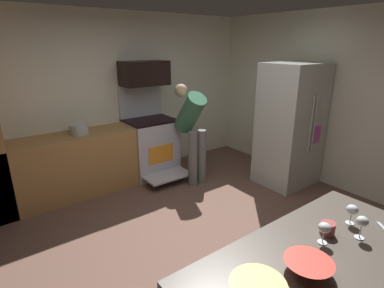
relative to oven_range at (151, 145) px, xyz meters
The scene contains 14 objects.
ground_plane 2.08m from the oven_range, 103.02° to the right, with size 5.20×4.80×0.02m, color brown.
wall_back 0.99m from the oven_range, 140.45° to the left, with size 5.20×0.12×2.60m, color beige.
wall_right 2.97m from the oven_range, 43.29° to the right, with size 0.12×4.80×2.60m, color beige.
lower_cabinet_run 1.36m from the oven_range, behind, with size 2.40×0.60×0.90m, color #A37340.
oven_range is the anchor object (origin of this frame).
microwave 1.17m from the oven_range, 90.00° to the left, with size 0.74×0.38×0.38m, color black.
refrigerator 2.25m from the oven_range, 44.55° to the right, with size 0.85×0.73×1.86m.
person_cook 0.83m from the oven_range, 57.28° to the right, with size 0.31×0.65×1.52m.
mixing_bowl_large 3.66m from the oven_range, 105.26° to the right, with size 0.27×0.27×0.08m, color red.
wine_glass_near 3.59m from the oven_range, 96.52° to the right, with size 0.07×0.07×0.16m.
wine_glass_mid 3.51m from the oven_range, 100.70° to the right, with size 0.08×0.08×0.15m.
wine_glass_far 3.45m from the oven_range, 94.77° to the right, with size 0.08×0.08×0.15m.
mug_tea 3.45m from the oven_range, 98.95° to the right, with size 0.10×0.10×0.09m, color #9E3B39.
stock_pot 1.21m from the oven_range, behind, with size 0.25×0.25×0.14m, color #B2BBBE.
Camera 1 is at (-1.83, -2.25, 2.11)m, focal length 28.15 mm.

